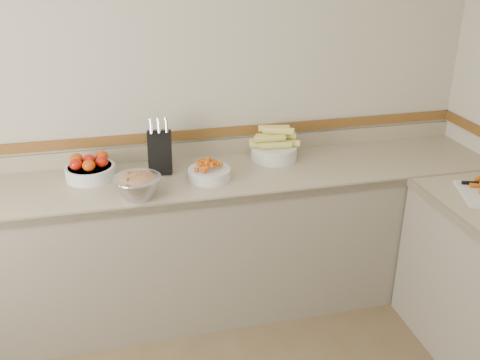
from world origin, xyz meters
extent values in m
plane|color=#B6AE96|center=(0.00, 2.00, 1.30)|extent=(4.00, 0.00, 4.00)
cube|color=gray|center=(0.00, 1.68, 0.88)|extent=(4.00, 0.65, 0.04)
cube|color=gray|center=(0.00, 1.68, 0.43)|extent=(4.00, 0.63, 0.86)
cube|color=#76674F|center=(0.00, 1.36, 0.88)|extent=(4.00, 0.02, 0.04)
cube|color=gray|center=(0.00, 1.99, 0.95)|extent=(4.00, 0.02, 0.10)
cube|color=brown|center=(0.00, 1.99, 1.05)|extent=(4.00, 0.02, 0.06)
cube|color=black|center=(-0.03, 1.80, 1.03)|extent=(0.16, 0.18, 0.27)
cylinder|color=silver|center=(-0.07, 1.77, 1.19)|extent=(0.02, 0.04, 0.07)
cylinder|color=silver|center=(-0.03, 1.77, 1.19)|extent=(0.02, 0.04, 0.07)
cylinder|color=silver|center=(0.02, 1.77, 1.19)|extent=(0.02, 0.04, 0.07)
cylinder|color=silver|center=(-0.07, 1.80, 1.19)|extent=(0.02, 0.04, 0.07)
cylinder|color=silver|center=(-0.03, 1.80, 1.19)|extent=(0.02, 0.04, 0.07)
cylinder|color=silver|center=(0.02, 1.80, 1.19)|extent=(0.02, 0.04, 0.07)
cylinder|color=silver|center=(-0.07, 1.83, 1.19)|extent=(0.02, 0.04, 0.07)
cylinder|color=silver|center=(-0.03, 1.83, 1.19)|extent=(0.02, 0.04, 0.07)
cylinder|color=silver|center=(0.02, 1.83, 1.19)|extent=(0.02, 0.04, 0.07)
cylinder|color=silver|center=(-0.43, 1.80, 0.94)|extent=(0.28, 0.28, 0.08)
torus|color=silver|center=(-0.43, 1.80, 0.97)|extent=(0.29, 0.29, 0.01)
cylinder|color=white|center=(-0.43, 1.80, 0.97)|extent=(0.25, 0.25, 0.01)
ellipsoid|color=#AB1406|center=(-0.51, 1.76, 1.01)|extent=(0.07, 0.07, 0.06)
ellipsoid|color=#BB3706|center=(-0.43, 1.72, 1.01)|extent=(0.07, 0.07, 0.06)
ellipsoid|color=#AB1406|center=(-0.36, 1.77, 1.01)|extent=(0.07, 0.07, 0.06)
ellipsoid|color=#BB3706|center=(-0.51, 1.84, 1.01)|extent=(0.07, 0.07, 0.06)
ellipsoid|color=#AB1406|center=(-0.43, 1.81, 1.01)|extent=(0.07, 0.07, 0.06)
ellipsoid|color=#BB3706|center=(-0.36, 1.85, 1.01)|extent=(0.07, 0.07, 0.06)
cylinder|color=silver|center=(0.23, 1.62, 0.93)|extent=(0.25, 0.25, 0.06)
torus|color=silver|center=(0.23, 1.62, 0.96)|extent=(0.25, 0.25, 0.01)
cylinder|color=white|center=(0.23, 1.62, 0.96)|extent=(0.21, 0.21, 0.01)
sphere|color=#C14506|center=(0.23, 1.63, 1.01)|extent=(0.03, 0.03, 0.03)
sphere|color=#C14506|center=(0.21, 1.61, 1.01)|extent=(0.03, 0.03, 0.03)
sphere|color=#C14506|center=(0.21, 1.62, 1.01)|extent=(0.03, 0.03, 0.03)
sphere|color=#C14506|center=(0.17, 1.57, 0.98)|extent=(0.03, 0.03, 0.03)
sphere|color=#C14506|center=(0.26, 1.65, 1.00)|extent=(0.03, 0.03, 0.03)
sphere|color=#C14506|center=(0.27, 1.66, 1.00)|extent=(0.03, 0.03, 0.03)
sphere|color=#C14506|center=(0.24, 1.63, 1.01)|extent=(0.03, 0.03, 0.03)
sphere|color=#C14506|center=(0.21, 1.57, 0.99)|extent=(0.03, 0.03, 0.03)
sphere|color=#C14506|center=(0.21, 1.66, 1.00)|extent=(0.03, 0.03, 0.03)
sphere|color=#C14506|center=(0.26, 1.62, 1.00)|extent=(0.03, 0.03, 0.03)
sphere|color=#C14506|center=(0.19, 1.64, 1.01)|extent=(0.03, 0.03, 0.03)
sphere|color=#C14506|center=(0.21, 1.66, 0.99)|extent=(0.03, 0.03, 0.03)
sphere|color=#C14506|center=(0.19, 1.56, 0.98)|extent=(0.03, 0.03, 0.03)
sphere|color=#C14506|center=(0.17, 1.68, 0.98)|extent=(0.03, 0.03, 0.03)
sphere|color=#C14506|center=(0.18, 1.62, 1.00)|extent=(0.03, 0.03, 0.03)
sphere|color=#C14506|center=(0.21, 1.61, 1.00)|extent=(0.03, 0.03, 0.03)
sphere|color=#C14506|center=(0.18, 1.63, 0.99)|extent=(0.03, 0.03, 0.03)
sphere|color=#C14506|center=(0.22, 1.61, 1.00)|extent=(0.03, 0.03, 0.03)
sphere|color=#C14506|center=(0.31, 1.65, 0.98)|extent=(0.03, 0.03, 0.03)
sphere|color=#C14506|center=(0.21, 1.62, 1.00)|extent=(0.03, 0.03, 0.03)
sphere|color=#C14506|center=(0.26, 1.61, 1.00)|extent=(0.03, 0.03, 0.03)
sphere|color=#C14506|center=(0.26, 1.66, 1.00)|extent=(0.03, 0.03, 0.03)
sphere|color=#C14506|center=(0.25, 1.62, 1.00)|extent=(0.03, 0.03, 0.03)
sphere|color=#C14506|center=(0.23, 1.63, 1.01)|extent=(0.03, 0.03, 0.03)
sphere|color=#C14506|center=(0.21, 1.61, 1.00)|extent=(0.03, 0.03, 0.03)
sphere|color=#C14506|center=(0.26, 1.62, 1.00)|extent=(0.03, 0.03, 0.03)
sphere|color=#C14506|center=(0.22, 1.66, 1.01)|extent=(0.03, 0.03, 0.03)
sphere|color=#C14506|center=(0.19, 1.67, 0.99)|extent=(0.03, 0.03, 0.03)
sphere|color=#C14506|center=(0.20, 1.70, 0.98)|extent=(0.03, 0.03, 0.03)
sphere|color=#C14506|center=(0.23, 1.62, 1.02)|extent=(0.03, 0.03, 0.03)
sphere|color=#C14506|center=(0.24, 1.64, 1.00)|extent=(0.03, 0.03, 0.03)
sphere|color=#C14506|center=(0.23, 1.63, 1.01)|extent=(0.03, 0.03, 0.03)
sphere|color=#C14506|center=(0.20, 1.56, 0.99)|extent=(0.03, 0.03, 0.03)
sphere|color=#C14506|center=(0.24, 1.65, 1.00)|extent=(0.03, 0.03, 0.03)
sphere|color=#C14506|center=(0.28, 1.69, 0.99)|extent=(0.03, 0.03, 0.03)
sphere|color=#C14506|center=(0.30, 1.61, 0.99)|extent=(0.03, 0.03, 0.03)
cylinder|color=silver|center=(0.69, 1.83, 0.94)|extent=(0.29, 0.29, 0.09)
torus|color=silver|center=(0.69, 1.83, 0.98)|extent=(0.29, 0.29, 0.01)
cylinder|color=#CDC055|center=(0.62, 1.81, 1.01)|extent=(0.20, 0.08, 0.04)
cylinder|color=#CDC055|center=(0.69, 1.79, 1.01)|extent=(0.20, 0.06, 0.04)
cylinder|color=#CDC055|center=(0.75, 1.82, 1.01)|extent=(0.20, 0.11, 0.04)
cylinder|color=#CDC055|center=(0.63, 1.87, 1.01)|extent=(0.20, 0.07, 0.04)
cylinder|color=#CDC055|center=(0.72, 1.88, 1.01)|extent=(0.19, 0.12, 0.04)
cylinder|color=#CDC055|center=(0.67, 1.83, 1.05)|extent=(0.20, 0.07, 0.04)
cylinder|color=#CDC055|center=(0.73, 1.84, 1.05)|extent=(0.20, 0.10, 0.04)
cylinder|color=#CDC055|center=(0.69, 1.86, 1.09)|extent=(0.20, 0.09, 0.04)
cylinder|color=#CDC055|center=(0.65, 1.80, 1.05)|extent=(0.20, 0.05, 0.04)
cylinder|color=#CDC055|center=(0.70, 1.81, 1.09)|extent=(0.20, 0.12, 0.04)
cylinder|color=#B2B2BA|center=(-0.18, 1.47, 0.96)|extent=(0.25, 0.25, 0.12)
torus|color=#B2B2BA|center=(-0.18, 1.47, 1.01)|extent=(0.26, 0.26, 0.01)
ellipsoid|color=maroon|center=(-0.18, 1.47, 1.00)|extent=(0.21, 0.21, 0.07)
cube|color=maroon|center=(-0.19, 1.47, 1.03)|extent=(0.02, 0.02, 0.02)
cube|color=#78A44F|center=(-0.24, 1.42, 1.03)|extent=(0.02, 0.02, 0.02)
cube|color=maroon|center=(-0.19, 1.46, 1.04)|extent=(0.02, 0.02, 0.02)
cube|color=#78A44F|center=(-0.21, 1.51, 1.03)|extent=(0.02, 0.02, 0.02)
cube|color=maroon|center=(-0.13, 1.49, 1.02)|extent=(0.02, 0.02, 0.02)
cube|color=#78A44F|center=(-0.17, 1.42, 1.02)|extent=(0.02, 0.02, 0.02)
cube|color=maroon|center=(-0.19, 1.42, 1.02)|extent=(0.02, 0.02, 0.02)
cube|color=#78A44F|center=(-0.23, 1.43, 1.02)|extent=(0.02, 0.02, 0.02)
cube|color=maroon|center=(-0.24, 1.50, 1.04)|extent=(0.02, 0.02, 0.02)
cube|color=#78A44F|center=(-0.17, 1.46, 1.04)|extent=(0.02, 0.02, 0.02)
cube|color=maroon|center=(-0.19, 1.48, 1.04)|extent=(0.02, 0.02, 0.02)
cube|color=#78A44F|center=(-0.14, 1.45, 1.03)|extent=(0.02, 0.02, 0.02)
cube|color=maroon|center=(-0.17, 1.46, 1.03)|extent=(0.02, 0.02, 0.02)
cube|color=#78A44F|center=(-0.20, 1.46, 1.02)|extent=(0.02, 0.02, 0.02)
cube|color=black|center=(1.64, 1.18, 0.92)|extent=(0.09, 0.05, 0.02)
camera|label=1|loc=(-0.25, -1.17, 2.17)|focal=40.00mm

